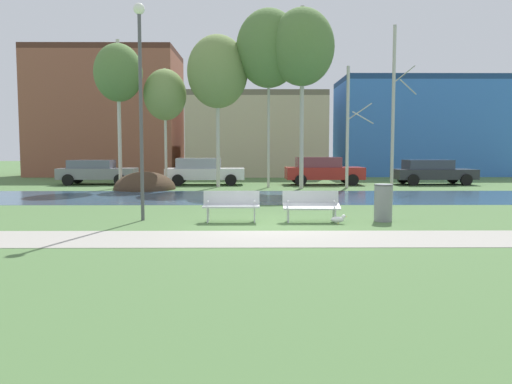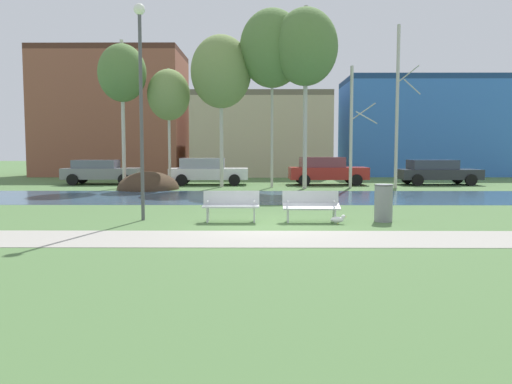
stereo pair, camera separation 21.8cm
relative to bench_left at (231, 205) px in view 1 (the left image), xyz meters
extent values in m
plane|color=#4C703D|center=(1.13, 9.25, -0.47)|extent=(120.00, 120.00, 0.00)
cube|color=#9E998E|center=(1.13, -2.79, -0.47)|extent=(60.00, 2.24, 0.01)
cube|color=#33516B|center=(1.13, 7.49, -0.47)|extent=(80.00, 6.32, 0.01)
ellipsoid|color=#423021|center=(-4.86, 11.78, -0.47)|extent=(3.08, 3.58, 1.78)
cube|color=silver|center=(0.00, -0.09, -0.02)|extent=(1.60, 0.48, 0.05)
cube|color=silver|center=(0.00, 0.19, 0.20)|extent=(1.60, 0.09, 0.40)
cube|color=silver|center=(-0.66, -0.04, -0.25)|extent=(0.04, 0.43, 0.45)
cube|color=silver|center=(0.66, -0.03, -0.25)|extent=(0.04, 0.43, 0.45)
cylinder|color=silver|center=(-0.66, -0.08, 0.12)|extent=(0.04, 0.28, 0.04)
cylinder|color=silver|center=(0.66, -0.07, 0.12)|extent=(0.04, 0.28, 0.04)
cube|color=silver|center=(2.26, -0.09, -0.02)|extent=(1.60, 0.48, 0.16)
cube|color=silver|center=(2.26, 0.19, 0.20)|extent=(1.60, 0.09, 0.40)
cube|color=silver|center=(1.60, -0.04, -0.25)|extent=(0.04, 0.43, 0.45)
cube|color=silver|center=(2.92, -0.03, -0.25)|extent=(0.04, 0.43, 0.45)
cylinder|color=silver|center=(1.60, -0.08, 0.12)|extent=(0.04, 0.28, 0.04)
cylinder|color=silver|center=(2.92, -0.07, 0.12)|extent=(0.04, 0.28, 0.04)
cylinder|color=gray|center=(4.33, 0.09, 0.06)|extent=(0.51, 0.51, 1.07)
torus|color=#494A4C|center=(4.33, 0.09, 0.56)|extent=(0.54, 0.54, 0.04)
ellipsoid|color=white|center=(2.94, -0.44, -0.35)|extent=(0.37, 0.17, 0.17)
sphere|color=white|center=(3.11, -0.44, -0.27)|extent=(0.12, 0.12, 0.12)
cone|color=gold|center=(3.18, -0.44, -0.27)|extent=(0.07, 0.04, 0.04)
cylinder|color=gold|center=(2.96, -0.47, -0.42)|extent=(0.01, 0.01, 0.10)
cylinder|color=gold|center=(2.96, -0.40, -0.42)|extent=(0.01, 0.01, 0.10)
cylinder|color=#4C4C51|center=(-2.58, 0.34, 2.44)|extent=(0.10, 0.10, 5.83)
sphere|color=white|center=(-2.58, 0.34, 5.51)|extent=(0.32, 0.32, 0.32)
cylinder|color=beige|center=(-6.32, 12.72, 3.35)|extent=(0.19, 0.19, 7.65)
ellipsoid|color=#567A3D|center=(-6.32, 12.72, 5.49)|extent=(2.48, 2.48, 2.98)
cylinder|color=beige|center=(-4.05, 13.46, 2.68)|extent=(0.14, 0.14, 6.30)
ellipsoid|color=olive|center=(-4.05, 13.46, 4.44)|extent=(2.26, 2.26, 2.71)
cylinder|color=beige|center=(-1.23, 13.26, 3.44)|extent=(0.20, 0.20, 7.82)
ellipsoid|color=olive|center=(-1.23, 13.26, 5.63)|extent=(3.19, 3.19, 3.83)
cylinder|color=#BCB7A8|center=(1.45, 12.99, 4.18)|extent=(0.14, 0.14, 9.30)
ellipsoid|color=#567A3D|center=(1.45, 12.99, 6.78)|extent=(3.39, 3.39, 4.07)
cylinder|color=#BCB7A8|center=(3.12, 12.17, 4.12)|extent=(0.22, 0.22, 9.19)
ellipsoid|color=#567A3D|center=(3.12, 12.17, 6.70)|extent=(3.25, 3.25, 3.90)
cylinder|color=beige|center=(5.56, 12.69, 2.68)|extent=(0.16, 0.16, 6.31)
cylinder|color=beige|center=(6.30, 13.20, 3.55)|extent=(0.98, 1.39, 0.78)
cylinder|color=beige|center=(6.23, 12.01, 3.14)|extent=(1.37, 1.33, 0.57)
cylinder|color=#BCB7A8|center=(7.89, 12.55, 3.71)|extent=(0.17, 0.17, 8.36)
cylinder|color=#BCB7A8|center=(8.54, 12.99, 5.45)|extent=(0.85, 1.20, 0.78)
cylinder|color=#BCB7A8|center=(8.47, 11.94, 4.67)|extent=(1.18, 1.15, 0.65)
cube|color=slate|center=(-8.25, 15.27, 0.16)|extent=(4.37, 1.95, 0.62)
cube|color=slate|center=(-8.60, 15.26, 0.70)|extent=(2.47, 1.67, 0.47)
cylinder|color=black|center=(-6.86, 16.22, -0.15)|extent=(0.65, 0.24, 0.64)
cylinder|color=black|center=(-6.80, 14.42, -0.15)|extent=(0.65, 0.24, 0.64)
cylinder|color=black|center=(-9.70, 16.12, -0.15)|extent=(0.65, 0.24, 0.64)
cylinder|color=black|center=(-9.64, 14.32, -0.15)|extent=(0.65, 0.24, 0.64)
cube|color=silver|center=(-2.08, 15.04, 0.16)|extent=(4.48, 2.02, 0.62)
cube|color=#949AAC|center=(-2.44, 15.03, 0.75)|extent=(2.53, 1.73, 0.57)
cylinder|color=black|center=(-0.66, 16.02, -0.15)|extent=(0.65, 0.24, 0.64)
cylinder|color=black|center=(-0.59, 14.16, -0.15)|extent=(0.65, 0.24, 0.64)
cylinder|color=black|center=(-3.58, 15.92, -0.15)|extent=(0.65, 0.24, 0.64)
cylinder|color=black|center=(-3.51, 14.06, -0.15)|extent=(0.65, 0.24, 0.64)
cube|color=maroon|center=(4.69, 14.98, 0.19)|extent=(4.44, 1.91, 0.68)
cube|color=brown|center=(4.34, 14.97, 0.82)|extent=(2.50, 1.63, 0.57)
cylinder|color=black|center=(6.10, 15.91, -0.15)|extent=(0.65, 0.24, 0.64)
cylinder|color=black|center=(6.16, 14.16, -0.15)|extent=(0.65, 0.24, 0.64)
cylinder|color=black|center=(3.21, 15.81, -0.15)|extent=(0.65, 0.24, 0.64)
cylinder|color=black|center=(3.27, 14.05, -0.15)|extent=(0.65, 0.24, 0.64)
cube|color=#282B30|center=(10.97, 15.08, 0.13)|extent=(4.59, 1.98, 0.56)
cube|color=#2F3648|center=(10.61, 15.07, 0.68)|extent=(2.59, 1.69, 0.53)
cylinder|color=black|center=(12.44, 16.05, -0.15)|extent=(0.65, 0.24, 0.64)
cylinder|color=black|center=(12.50, 14.22, -0.15)|extent=(0.65, 0.24, 0.64)
cylinder|color=black|center=(9.45, 15.94, -0.15)|extent=(0.65, 0.24, 0.64)
cylinder|color=black|center=(9.51, 14.12, -0.15)|extent=(0.65, 0.24, 0.64)
cube|color=brown|center=(-10.43, 25.77, 4.03)|extent=(10.67, 6.97, 9.00)
cube|color=#4E2C21|center=(-10.43, 25.77, 8.73)|extent=(10.67, 6.97, 0.40)
cube|color=#BCAD8E|center=(0.92, 26.11, 2.41)|extent=(10.13, 8.08, 5.76)
cube|color=#675F4E|center=(0.92, 26.11, 5.49)|extent=(10.13, 8.08, 0.40)
cube|color=#3870C6|center=(13.74, 26.04, 3.01)|extent=(12.72, 6.72, 6.97)
cube|color=navy|center=(13.74, 26.04, 6.70)|extent=(12.72, 6.72, 0.40)
camera|label=1|loc=(0.59, -14.71, 1.62)|focal=36.72mm
camera|label=2|loc=(0.81, -14.71, 1.62)|focal=36.72mm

